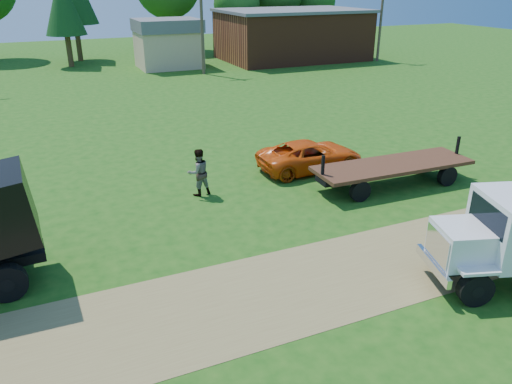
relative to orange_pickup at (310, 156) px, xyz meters
name	(u,v)px	position (x,y,z in m)	size (l,w,h in m)	color
ground	(373,267)	(-2.48, -8.45, -0.70)	(140.00, 140.00, 0.00)	#174D10
dirt_track	(373,267)	(-2.48, -8.45, -0.69)	(120.00, 4.20, 0.01)	olive
orange_pickup	(310,156)	(0.00, 0.00, 0.00)	(2.32, 5.03, 1.40)	#DE4E0A
flatbed_trailer	(393,168)	(2.31, -3.16, 0.09)	(7.21, 2.37, 1.83)	#3C1D13
spectator_b	(198,172)	(-5.74, -0.74, 0.31)	(0.98, 0.76, 2.01)	#999999
brick_building	(292,34)	(15.52, 31.55, 1.96)	(15.40, 10.40, 5.30)	brown
tan_shed	(168,43)	(1.52, 31.55, 1.72)	(6.20, 5.40, 4.70)	tan
utility_poles	(202,22)	(3.52, 26.55, 4.01)	(42.20, 0.28, 9.00)	brown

